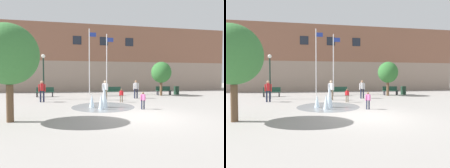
% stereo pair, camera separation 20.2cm
% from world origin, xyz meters
% --- Properties ---
extents(ground_plane, '(100.00, 100.00, 0.00)m').
position_xyz_m(ground_plane, '(0.00, 0.00, 0.00)').
color(ground_plane, gray).
extents(library_building, '(36.00, 6.05, 8.92)m').
position_xyz_m(library_building, '(0.00, 18.59, 4.46)').
color(library_building, gray).
rests_on(library_building, ground).
extents(splash_fountain, '(3.89, 3.89, 1.45)m').
position_xyz_m(splash_fountain, '(-1.72, 2.75, 0.48)').
color(splash_fountain, gray).
rests_on(splash_fountain, ground).
extents(park_bench_under_left_flagpole, '(1.60, 0.44, 0.91)m').
position_xyz_m(park_bench_under_left_flagpole, '(-6.38, 9.70, 0.48)').
color(park_bench_under_left_flagpole, '#28282D').
rests_on(park_bench_under_left_flagpole, ground).
extents(park_bench_center, '(1.60, 0.44, 0.91)m').
position_xyz_m(park_bench_center, '(0.19, 9.59, 0.48)').
color(park_bench_center, '#28282D').
rests_on(park_bench_center, ground).
extents(park_bench_near_trashcan, '(1.60, 0.44, 0.91)m').
position_xyz_m(park_bench_near_trashcan, '(5.62, 9.58, 0.48)').
color(park_bench_near_trashcan, '#28282D').
rests_on(park_bench_near_trashcan, ground).
extents(adult_watching, '(0.50, 0.38, 1.59)m').
position_xyz_m(adult_watching, '(-5.81, 5.89, 0.93)').
color(adult_watching, '#1E233D').
rests_on(adult_watching, ground).
extents(adult_near_bench, '(0.50, 0.37, 1.59)m').
position_xyz_m(adult_near_bench, '(1.78, 7.03, 0.93)').
color(adult_near_bench, '#1E233D').
rests_on(adult_near_bench, ground).
extents(adult_in_red, '(0.50, 0.36, 1.59)m').
position_xyz_m(adult_in_red, '(-1.06, 6.26, 0.93)').
color(adult_in_red, '#89755B').
rests_on(adult_in_red, ground).
extents(child_with_pink_shirt, '(0.31, 0.23, 0.99)m').
position_xyz_m(child_with_pink_shirt, '(-0.03, 4.82, 0.58)').
color(child_with_pink_shirt, '#89755B').
rests_on(child_with_pink_shirt, ground).
extents(child_in_fountain, '(0.31, 0.23, 0.99)m').
position_xyz_m(child_in_fountain, '(0.54, 1.78, 0.58)').
color(child_in_fountain, '#1E233D').
rests_on(child_in_fountain, ground).
extents(flagpole_left, '(0.80, 0.10, 7.18)m').
position_xyz_m(flagpole_left, '(-2.06, 11.66, 3.83)').
color(flagpole_left, silver).
rests_on(flagpole_left, ground).
extents(flagpole_right, '(0.80, 0.10, 6.68)m').
position_xyz_m(flagpole_right, '(-0.13, 11.66, 3.58)').
color(flagpole_right, silver).
rests_on(flagpole_right, ground).
extents(lamp_post_left_lane, '(0.32, 0.32, 3.78)m').
position_xyz_m(lamp_post_left_lane, '(-6.08, 7.72, 2.48)').
color(lamp_post_left_lane, '#192D23').
rests_on(lamp_post_left_lane, ground).
extents(trash_can, '(0.56, 0.56, 0.90)m').
position_xyz_m(trash_can, '(7.26, 9.86, 0.45)').
color(trash_can, '#193323').
rests_on(trash_can, ground).
extents(street_tree_foreground, '(2.29, 2.29, 3.94)m').
position_xyz_m(street_tree_foreground, '(-5.75, -0.10, 2.71)').
color(street_tree_foreground, brown).
rests_on(street_tree_foreground, ground).
extents(street_tree_near_building, '(2.00, 2.00, 3.44)m').
position_xyz_m(street_tree_near_building, '(5.07, 9.01, 2.36)').
color(street_tree_near_building, brown).
rests_on(street_tree_near_building, ground).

